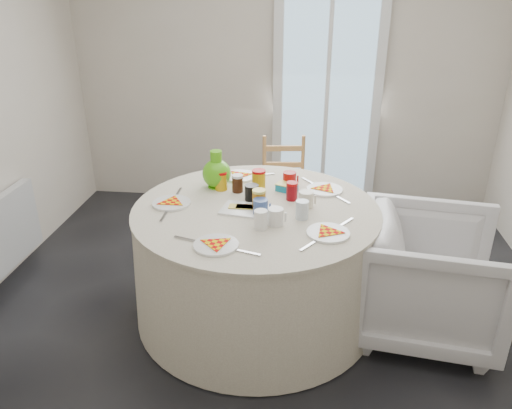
# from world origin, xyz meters

# --- Properties ---
(floor) EXTENTS (4.00, 4.00, 0.00)m
(floor) POSITION_xyz_m (0.00, 0.00, 0.00)
(floor) COLOR black
(floor) RESTS_ON ground
(wall_back) EXTENTS (4.00, 0.02, 2.60)m
(wall_back) POSITION_xyz_m (0.00, 2.00, 1.30)
(wall_back) COLOR #BCB5A3
(wall_back) RESTS_ON floor
(glass_door) EXTENTS (1.00, 0.08, 2.10)m
(glass_door) POSITION_xyz_m (0.40, 1.95, 1.05)
(glass_door) COLOR silver
(glass_door) RESTS_ON floor
(table) EXTENTS (1.60, 1.60, 0.81)m
(table) POSITION_xyz_m (-0.06, 0.09, 0.38)
(table) COLOR beige
(table) RESTS_ON floor
(wooden_chair) EXTENTS (0.43, 0.42, 0.88)m
(wooden_chair) POSITION_xyz_m (0.06, 1.22, 0.47)
(wooden_chair) COLOR tan
(wooden_chair) RESTS_ON floor
(armchair) EXTENTS (0.89, 0.94, 0.86)m
(armchair) POSITION_xyz_m (1.04, 0.01, 0.39)
(armchair) COLOR silver
(armchair) RESTS_ON floor
(place_settings) EXTENTS (1.47, 1.47, 0.02)m
(place_settings) POSITION_xyz_m (-0.06, 0.09, 0.77)
(place_settings) COLOR white
(place_settings) RESTS_ON table
(jar_cluster) EXTENTS (0.61, 0.44, 0.16)m
(jar_cluster) POSITION_xyz_m (-0.09, 0.29, 0.82)
(jar_cluster) COLOR olive
(jar_cluster) RESTS_ON table
(butter_tub) EXTENTS (0.16, 0.15, 0.05)m
(butter_tub) POSITION_xyz_m (0.12, 0.38, 0.79)
(butter_tub) COLOR #1283AE
(butter_tub) RESTS_ON table
(green_pitcher) EXTENTS (0.24, 0.24, 0.25)m
(green_pitcher) POSITION_xyz_m (-0.36, 0.40, 0.87)
(green_pitcher) COLOR #4CB112
(green_pitcher) RESTS_ON table
(cheese_platter) EXTENTS (0.35, 0.26, 0.04)m
(cheese_platter) POSITION_xyz_m (-0.10, 0.03, 0.77)
(cheese_platter) COLOR white
(cheese_platter) RESTS_ON table
(mugs_glasses) EXTENTS (0.90, 0.90, 0.13)m
(mugs_glasses) POSITION_xyz_m (0.08, 0.08, 0.81)
(mugs_glasses) COLOR #B1A6A6
(mugs_glasses) RESTS_ON table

